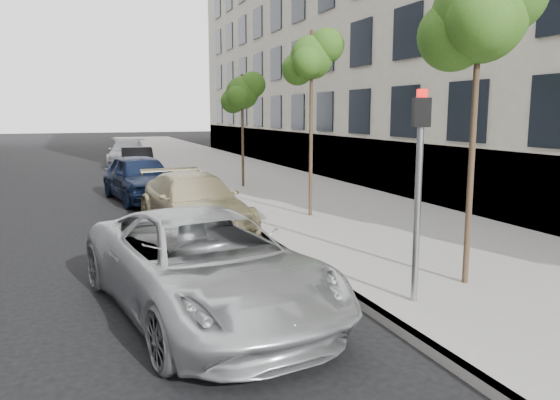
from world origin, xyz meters
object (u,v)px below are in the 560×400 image
tree_far (243,93)px  sedan_rear (128,153)px  tree_near (481,15)px  minivan (204,265)px  sedan_blue (141,178)px  sedan_black (137,162)px  tree_mid (313,58)px  suv (194,203)px  signal_pole (419,172)px

tree_far → sedan_rear: 12.27m
tree_near → minivan: 5.77m
tree_far → sedan_blue: (-4.05, -1.34, -2.91)m
tree_near → sedan_black: 19.99m
tree_mid → sedan_rear: size_ratio=1.02×
tree_far → suv: (-3.33, -6.73, -2.98)m
tree_near → tree_mid: size_ratio=1.04×
tree_far → sedan_rear: tree_far is taller
tree_near → tree_mid: (-0.00, 6.50, -0.07)m
sedan_black → sedan_rear: size_ratio=0.81×
tree_mid → sedan_black: bearing=104.6°
suv → tree_far: bearing=58.7°
tree_mid → signal_pole: size_ratio=1.59×
minivan → tree_far: bearing=61.1°
signal_pole → minivan: bearing=-178.4°
signal_pole → suv: 7.17m
signal_pole → tree_mid: bearing=98.2°
tree_near → signal_pole: 2.77m
tree_far → minivan: (-4.38, -12.52, -2.94)m
signal_pole → sedan_black: signal_pole is taller
tree_far → signal_pole: 13.64m
sedan_blue → minivan: bearing=-100.1°
tree_near → minivan: tree_near is taller
tree_far → signal_pole: (-1.36, -13.47, -1.58)m
tree_near → tree_far: (-0.00, 13.00, -0.78)m
sedan_blue → tree_far: bearing=9.9°
suv → sedan_rear: sedan_rear is taller
minivan → tree_near: bearing=-15.9°
minivan → sedan_black: minivan is taller
minivan → suv: 5.88m
sedan_blue → sedan_rear: bearing=78.3°
sedan_blue → tree_near: bearing=-79.3°
tree_near → tree_mid: bearing=90.0°
sedan_black → tree_far: bearing=-59.1°
signal_pole → sedan_blue: (-2.69, 12.13, -1.33)m
tree_far → sedan_black: bearing=117.9°
tree_near → tree_far: 13.02m
tree_far → sedan_black: 7.78m
tree_near → minivan: (-4.38, 0.48, -3.72)m
signal_pole → tree_far: bearing=103.5°
tree_near → suv: (-3.33, 6.27, -3.76)m
suv → sedan_blue: size_ratio=1.07×
tree_near → tree_far: bearing=90.0°
tree_near → sedan_rear: tree_near is taller
signal_pole → sedan_rear: 25.02m
tree_far → minivan: size_ratio=0.80×
tree_mid → suv: (-3.33, -0.23, -3.69)m
sedan_rear → signal_pole: bearing=-77.1°
sedan_blue → sedan_rear: sedan_blue is taller
signal_pole → sedan_rear: bearing=113.8°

